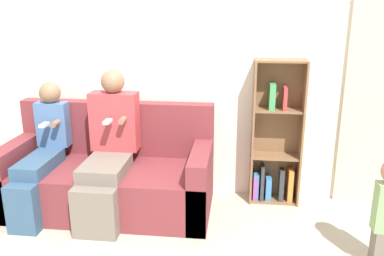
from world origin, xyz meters
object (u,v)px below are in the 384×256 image
at_px(adult_seated, 109,145).
at_px(bookshelf, 275,142).
at_px(child_seated, 42,151).
at_px(couch, 110,177).

distance_m(adult_seated, bookshelf, 1.47).
xyz_separation_m(adult_seated, bookshelf, (1.41, 0.40, -0.06)).
bearing_deg(adult_seated, bookshelf, 15.87).
bearing_deg(bookshelf, child_seated, -167.80).
bearing_deg(adult_seated, child_seated, -177.00).
height_order(couch, bookshelf, bookshelf).
height_order(adult_seated, bookshelf, bookshelf).
relative_size(couch, adult_seated, 1.47).
relative_size(couch, bookshelf, 1.37).
xyz_separation_m(child_seated, bookshelf, (2.00, 0.43, 0.01)).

